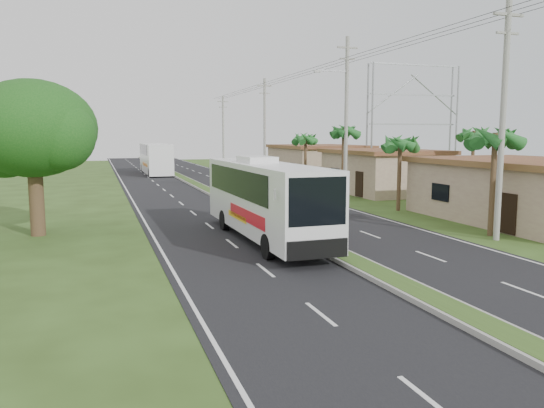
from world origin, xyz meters
name	(u,v)px	position (x,y,z in m)	size (l,w,h in m)	color
ground	(352,263)	(0.00, 0.00, 0.00)	(180.00, 180.00, 0.00)	#304419
road_asphalt	(229,202)	(0.00, 20.00, 0.01)	(14.00, 160.00, 0.02)	black
median_strip	(229,200)	(0.00, 20.00, 0.10)	(1.20, 160.00, 0.18)	gray
lane_edge_left	(135,205)	(-6.70, 20.00, 0.00)	(0.12, 160.00, 0.01)	silver
lane_edge_right	(312,198)	(6.70, 20.00, 0.00)	(0.12, 160.00, 0.01)	silver
shop_near	(527,190)	(14.00, 6.00, 1.78)	(8.60, 12.60, 3.52)	#A0816C
shop_mid	(383,171)	(14.00, 22.00, 1.86)	(7.60, 10.60, 3.67)	#A0816C
shop_far	(318,162)	(14.00, 36.00, 1.93)	(8.60, 11.60, 3.82)	#A0816C
palm_verge_a	(495,138)	(9.00, 3.00, 4.74)	(2.40, 2.40, 5.45)	#473321
palm_verge_b	(400,143)	(9.40, 12.00, 4.36)	(2.40, 2.40, 5.05)	#473321
palm_verge_c	(344,132)	(8.80, 19.00, 5.12)	(2.40, 2.40, 5.85)	#473321
palm_verge_d	(306,139)	(9.30, 28.00, 4.55)	(2.40, 2.40, 5.25)	#473321
palm_behind_shop	(474,135)	(17.50, 15.00, 4.93)	(2.40, 2.40, 5.65)	#473321
shade_tree	(30,132)	(-12.11, 10.02, 5.03)	(6.30, 6.00, 7.54)	#473321
utility_pole_a	(503,118)	(8.50, 2.00, 5.67)	(1.60, 0.28, 11.00)	gray
utility_pole_b	(346,116)	(8.47, 18.00, 6.26)	(3.20, 0.28, 12.00)	gray
utility_pole_c	(265,128)	(8.50, 38.00, 5.67)	(1.60, 0.28, 11.00)	gray
utility_pole_d	(223,131)	(8.50, 58.00, 5.42)	(1.60, 0.28, 10.50)	gray
billboard_lattice	(413,116)	(22.00, 30.00, 6.82)	(10.18, 1.18, 12.07)	gray
coach_bus_main	(264,195)	(-1.81, 5.46, 2.13)	(2.72, 12.02, 3.87)	white
coach_bus_far	(155,157)	(-2.05, 50.51, 2.16)	(2.90, 13.07, 3.81)	white
motorcyclist	(267,203)	(0.43, 11.98, 0.87)	(2.02, 0.83, 2.43)	black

